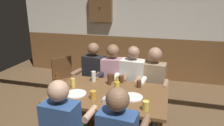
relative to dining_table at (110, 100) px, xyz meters
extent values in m
cube|color=silver|center=(0.00, 2.68, 1.17)|extent=(6.15, 0.12, 1.57)
cube|color=brown|center=(0.00, 2.68, -0.13)|extent=(6.15, 0.12, 1.03)
cube|color=brown|center=(0.00, 0.00, 0.09)|extent=(1.51, 0.96, 0.04)
cylinder|color=brown|center=(-0.67, 0.40, -0.29)|extent=(0.08, 0.08, 0.72)
cylinder|color=brown|center=(0.67, 0.40, -0.29)|extent=(0.08, 0.08, 0.72)
cube|color=black|center=(-0.51, 0.78, 0.09)|extent=(0.39, 0.27, 0.56)
sphere|color=brown|center=(-0.51, 0.78, 0.50)|extent=(0.20, 0.20, 0.20)
cylinder|color=#B78493|center=(-0.44, 0.62, -0.17)|extent=(0.19, 0.42, 0.13)
cylinder|color=#B78493|center=(-0.63, 0.65, -0.17)|extent=(0.19, 0.42, 0.13)
cylinder|color=#B78493|center=(-0.47, 0.42, -0.44)|extent=(0.10, 0.10, 0.42)
cylinder|color=#B78493|center=(-0.66, 0.45, -0.44)|extent=(0.10, 0.10, 0.42)
cylinder|color=black|center=(-0.34, 0.50, 0.12)|extent=(0.12, 0.29, 0.08)
cylinder|color=brown|center=(-0.75, 0.57, 0.12)|extent=(0.12, 0.29, 0.08)
cube|color=#B78493|center=(-0.17, 0.78, 0.08)|extent=(0.41, 0.27, 0.54)
sphere|color=brown|center=(-0.17, 0.78, 0.49)|extent=(0.21, 0.21, 0.21)
cylinder|color=black|center=(-0.05, 0.67, -0.17)|extent=(0.18, 0.38, 0.13)
cylinder|color=black|center=(-0.26, 0.64, -0.17)|extent=(0.18, 0.38, 0.13)
cylinder|color=black|center=(-0.02, 0.48, -0.44)|extent=(0.10, 0.10, 0.42)
cylinder|color=black|center=(-0.23, 0.45, -0.44)|extent=(0.10, 0.10, 0.42)
cylinder|color=brown|center=(0.08, 0.56, 0.11)|extent=(0.12, 0.29, 0.08)
cylinder|color=brown|center=(-0.35, 0.50, 0.11)|extent=(0.12, 0.29, 0.08)
cube|color=silver|center=(0.17, 0.78, 0.08)|extent=(0.41, 0.27, 0.54)
sphere|color=#9E755B|center=(0.17, 0.78, 0.48)|extent=(0.20, 0.20, 0.20)
cylinder|color=#2D4C84|center=(0.26, 0.63, -0.17)|extent=(0.17, 0.41, 0.13)
cylinder|color=#2D4C84|center=(0.05, 0.65, -0.17)|extent=(0.17, 0.41, 0.13)
cylinder|color=#2D4C84|center=(0.24, 0.43, -0.44)|extent=(0.10, 0.10, 0.42)
cylinder|color=#2D4C84|center=(0.03, 0.45, -0.44)|extent=(0.10, 0.10, 0.42)
cylinder|color=silver|center=(0.37, 0.50, 0.11)|extent=(0.11, 0.29, 0.08)
cylinder|color=silver|center=(-0.08, 0.55, 0.11)|extent=(0.11, 0.29, 0.08)
cube|color=#997F60|center=(0.51, 0.78, 0.07)|extent=(0.38, 0.25, 0.51)
sphere|color=#9E755B|center=(0.51, 0.78, 0.47)|extent=(0.22, 0.22, 0.22)
cylinder|color=black|center=(0.60, 0.64, -0.17)|extent=(0.16, 0.39, 0.13)
cylinder|color=black|center=(0.40, 0.65, -0.17)|extent=(0.16, 0.39, 0.13)
cylinder|color=black|center=(0.58, 0.45, -0.44)|extent=(0.10, 0.10, 0.42)
cylinder|color=black|center=(0.38, 0.46, -0.44)|extent=(0.10, 0.10, 0.42)
cylinder|color=#9E755B|center=(0.70, 0.51, 0.10)|extent=(0.10, 0.29, 0.08)
cylinder|color=#9E755B|center=(0.28, 0.55, 0.10)|extent=(0.10, 0.29, 0.08)
cube|color=#2D4C84|center=(-0.30, -0.78, 0.06)|extent=(0.38, 0.26, 0.50)
sphere|color=tan|center=(-0.30, -0.78, 0.45)|extent=(0.21, 0.21, 0.21)
cylinder|color=#2D4C84|center=(-0.50, -0.51, 0.09)|extent=(0.10, 0.28, 0.08)
cylinder|color=tan|center=(-0.07, -0.53, 0.09)|extent=(0.10, 0.28, 0.08)
sphere|color=brown|center=(0.30, -0.78, 0.44)|extent=(0.22, 0.22, 0.22)
cylinder|color=brown|center=(0.11, -0.51, 0.08)|extent=(0.11, 0.29, 0.08)
cylinder|color=brown|center=(0.54, -0.55, 0.08)|extent=(0.11, 0.29, 0.08)
cube|color=brown|center=(-1.07, 0.86, -0.20)|extent=(0.62, 0.62, 0.02)
cube|color=brown|center=(-1.23, 0.98, 0.02)|extent=(0.27, 0.33, 0.42)
cylinder|color=brown|center=(-0.81, 0.89, -0.43)|extent=(0.04, 0.04, 0.44)
cylinder|color=brown|center=(-1.04, 0.59, -0.43)|extent=(0.04, 0.04, 0.44)
cylinder|color=brown|center=(-1.10, 1.12, -0.43)|extent=(0.04, 0.04, 0.44)
cylinder|color=brown|center=(-1.34, 0.83, -0.43)|extent=(0.04, 0.04, 0.44)
cube|color=#B2B7BC|center=(0.06, -0.26, 0.14)|extent=(0.14, 0.10, 0.05)
cylinder|color=white|center=(-0.41, -0.16, 0.12)|extent=(0.27, 0.27, 0.01)
cylinder|color=white|center=(0.32, -0.06, 0.12)|extent=(0.26, 0.26, 0.01)
cylinder|color=#593314|center=(-0.68, -0.16, 0.21)|extent=(0.07, 0.07, 0.20)
cylinder|color=#593314|center=(-0.68, -0.16, 0.34)|extent=(0.03, 0.03, 0.06)
cylinder|color=gold|center=(0.09, 0.05, 0.18)|extent=(0.07, 0.07, 0.14)
cylinder|color=gold|center=(0.09, 0.05, 0.30)|extent=(0.03, 0.03, 0.08)
cylinder|color=#E5C64C|center=(-0.54, 0.03, 0.18)|extent=(0.06, 0.06, 0.13)
cylinder|color=#4C2D19|center=(-0.08, 0.42, 0.16)|extent=(0.07, 0.07, 0.11)
cylinder|color=#4C2D19|center=(0.35, 0.28, 0.16)|extent=(0.07, 0.07, 0.10)
cylinder|color=white|center=(-0.34, 0.32, 0.19)|extent=(0.07, 0.07, 0.16)
cylinder|color=#E5C64C|center=(0.52, -0.33, 0.17)|extent=(0.08, 0.08, 0.11)
cylinder|color=gold|center=(-0.15, -0.23, 0.16)|extent=(0.08, 0.08, 0.11)
cylinder|color=#4C2D19|center=(0.07, 0.38, 0.16)|extent=(0.07, 0.07, 0.11)
cylinder|color=#4C2D19|center=(-0.08, 0.27, 0.19)|extent=(0.06, 0.06, 0.16)
cube|color=brown|center=(-0.96, 2.55, 1.08)|extent=(0.56, 0.12, 0.70)
sphere|color=black|center=(-0.96, 2.47, 1.08)|extent=(0.03, 0.03, 0.03)
camera|label=1|loc=(0.73, -2.50, 1.34)|focal=34.49mm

